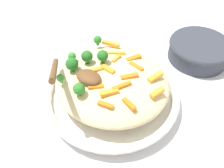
{
  "coord_description": "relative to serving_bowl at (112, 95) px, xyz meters",
  "views": [
    {
      "loc": [
        0.19,
        -0.31,
        0.45
      ],
      "look_at": [
        0.0,
        0.0,
        0.06
      ],
      "focal_mm": 38.25,
      "sensor_mm": 36.0,
      "label": 1
    }
  ],
  "objects": [
    {
      "name": "ground_plane",
      "position": [
        0.0,
        0.0,
        -0.02
      ],
      "size": [
        2.4,
        2.4,
        0.0
      ],
      "primitive_type": "plane",
      "color": "silver"
    },
    {
      "name": "serving_bowl",
      "position": [
        0.0,
        0.0,
        0.0
      ],
      "size": [
        0.31,
        0.31,
        0.04
      ],
      "color": "white",
      "rests_on": "ground_plane"
    },
    {
      "name": "pasta_mound",
      "position": [
        0.0,
        0.0,
        0.04
      ],
      "size": [
        0.26,
        0.24,
        0.06
      ],
      "primitive_type": "ellipsoid",
      "color": "beige",
      "rests_on": "serving_bowl"
    },
    {
      "name": "carrot_piece_0",
      "position": [
        -0.03,
        -0.02,
        0.08
      ],
      "size": [
        0.03,
        0.03,
        0.01
      ],
      "primitive_type": "cube",
      "rotation": [
        0.0,
        0.0,
        0.91
      ],
      "color": "orange",
      "rests_on": "pasta_mound"
    },
    {
      "name": "carrot_piece_1",
      "position": [
        0.04,
        0.01,
        0.07
      ],
      "size": [
        0.03,
        0.03,
        0.01
      ],
      "primitive_type": "cube",
      "rotation": [
        0.0,
        0.0,
        3.97
      ],
      "color": "orange",
      "rests_on": "pasta_mound"
    },
    {
      "name": "carrot_piece_2",
      "position": [
        0.08,
        0.04,
        0.07
      ],
      "size": [
        0.02,
        0.04,
        0.01
      ],
      "primitive_type": "cube",
      "rotation": [
        0.0,
        0.0,
        1.22
      ],
      "color": "orange",
      "rests_on": "pasta_mound"
    },
    {
      "name": "carrot_piece_3",
      "position": [
        -0.06,
        0.09,
        0.07
      ],
      "size": [
        0.04,
        0.02,
        0.01
      ],
      "primitive_type": "cube",
      "rotation": [
        0.0,
        0.0,
        0.15
      ],
      "color": "orange",
      "rests_on": "pasta_mound"
    },
    {
      "name": "carrot_piece_4",
      "position": [
        0.02,
        0.07,
        0.07
      ],
      "size": [
        0.03,
        0.04,
        0.01
      ],
      "primitive_type": "cube",
      "rotation": [
        0.0,
        0.0,
        1.01
      ],
      "color": "orange",
      "rests_on": "pasta_mound"
    },
    {
      "name": "carrot_piece_5",
      "position": [
        0.03,
        -0.05,
        0.07
      ],
      "size": [
        0.03,
        0.04,
        0.01
      ],
      "primitive_type": "cube",
      "rotation": [
        0.0,
        0.0,
        4.01
      ],
      "color": "orange",
      "rests_on": "pasta_mound"
    },
    {
      "name": "carrot_piece_6",
      "position": [
        0.03,
        -0.08,
        0.07
      ],
      "size": [
        0.03,
        0.01,
        0.01
      ],
      "primitive_type": "cube",
      "rotation": [
        0.0,
        0.0,
        0.17
      ],
      "color": "orange",
      "rests_on": "pasta_mound"
    },
    {
      "name": "carrot_piece_7",
      "position": [
        -0.03,
        0.06,
        0.07
      ],
      "size": [
        0.04,
        0.03,
        0.01
      ],
      "primitive_type": "cube",
      "rotation": [
        0.0,
        0.0,
        3.66
      ],
      "color": "orange",
      "rests_on": "pasta_mound"
    },
    {
      "name": "carrot_piece_8",
      "position": [
        -0.01,
        0.0,
        0.08
      ],
      "size": [
        0.03,
        0.02,
        0.01
      ],
      "primitive_type": "cube",
      "rotation": [
        0.0,
        0.0,
        3.0
      ],
      "color": "orange",
      "rests_on": "pasta_mound"
    },
    {
      "name": "carrot_piece_9",
      "position": [
        0.03,
        0.04,
        0.07
      ],
      "size": [
        0.04,
        0.02,
        0.01
      ],
      "primitive_type": "cube",
      "rotation": [
        0.0,
        0.0,
        6.12
      ],
      "color": "orange",
      "rests_on": "pasta_mound"
    },
    {
      "name": "carrot_piece_10",
      "position": [
        -0.01,
        0.04,
        0.07
      ],
      "size": [
        0.01,
        0.03,
        0.01
      ],
      "primitive_type": "cube",
      "rotation": [
        0.0,
        0.0,
        4.6
      ],
      "color": "orange",
      "rests_on": "pasta_mound"
    },
    {
      "name": "carrot_piece_11",
      "position": [
        0.04,
        -0.03,
        0.07
      ],
      "size": [
        0.03,
        0.04,
        0.01
      ],
      "primitive_type": "cube",
      "rotation": [
        0.0,
        0.0,
        1.02
      ],
      "color": "orange",
      "rests_on": "pasta_mound"
    },
    {
      "name": "carrot_piece_12",
      "position": [
        0.1,
        0.0,
        0.07
      ],
      "size": [
        0.02,
        0.03,
        0.01
      ],
      "primitive_type": "cube",
      "rotation": [
        0.0,
        0.0,
        1.22
      ],
      "color": "orange",
      "rests_on": "pasta_mound"
    },
    {
      "name": "carrot_piece_13",
      "position": [
        -0.01,
        -0.05,
        0.07
      ],
      "size": [
        0.03,
        0.03,
        0.01
      ],
      "primitive_type": "cube",
      "rotation": [
        0.0,
        0.0,
        0.64
      ],
      "color": "orange",
      "rests_on": "pasta_mound"
    },
    {
      "name": "carrot_piece_14",
      "position": [
        0.07,
        -0.05,
        0.07
      ],
      "size": [
        0.03,
        0.02,
        0.01
      ],
      "primitive_type": "cube",
      "rotation": [
        0.0,
        0.0,
        2.8
      ],
      "color": "orange",
      "rests_on": "pasta_mound"
    },
    {
      "name": "broccoli_floret_0",
      "position": [
        -0.03,
        0.02,
        0.09
      ],
      "size": [
        0.02,
        0.02,
        0.03
      ],
      "color": "#205B1C",
      "rests_on": "pasta_mound"
    },
    {
      "name": "broccoli_floret_1",
      "position": [
        -0.08,
        -0.03,
        0.08
      ],
      "size": [
        0.03,
        0.03,
        0.03
      ],
      "color": "#205B1C",
      "rests_on": "pasta_mound"
    },
    {
      "name": "broccoli_floret_2",
      "position": [
        -0.1,
        -0.01,
        0.08
      ],
      "size": [
        0.02,
        0.02,
        0.02
      ],
      "color": "#377928",
      "rests_on": "pasta_mound"
    },
    {
      "name": "broccoli_floret_3",
      "position": [
        -0.06,
        0.0,
        0.09
      ],
      "size": [
        0.03,
        0.03,
        0.03
      ],
      "color": "#205B1C",
      "rests_on": "pasta_mound"
    },
    {
      "name": "broccoli_floret_4",
      "position": [
        -0.08,
        0.07,
        0.08
      ],
      "size": [
        0.02,
        0.02,
        0.03
      ],
      "color": "#296820",
      "rests_on": "pasta_mound"
    },
    {
      "name": "broccoli_floret_5",
      "position": [
        -0.03,
        -0.08,
        0.08
      ],
      "size": [
        0.02,
        0.02,
        0.03
      ],
      "color": "#296820",
      "rests_on": "pasta_mound"
    },
    {
      "name": "broccoli_floret_6",
      "position": [
        -0.08,
        -0.07,
        0.08
      ],
      "size": [
        0.02,
        0.02,
        0.02
      ],
      "color": "#377928",
      "rests_on": "pasta_mound"
    },
    {
      "name": "serving_spoon",
      "position": [
        -0.05,
        -0.06,
        0.09
      ],
      "size": [
        0.13,
        0.12,
        0.08
      ],
      "color": "brown",
      "rests_on": "pasta_mound"
    },
    {
      "name": "companion_bowl",
      "position": [
        0.12,
        0.26,
        0.01
      ],
      "size": [
        0.17,
        0.17,
        0.05
      ],
      "color": "#333842",
      "rests_on": "ground_plane"
    }
  ]
}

